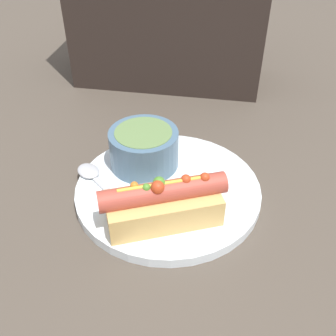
{
  "coord_description": "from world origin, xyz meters",
  "views": [
    {
      "loc": [
        0.07,
        -0.42,
        0.38
      ],
      "look_at": [
        0.0,
        0.0,
        0.05
      ],
      "focal_mm": 42.0,
      "sensor_mm": 36.0,
      "label": 1
    }
  ],
  "objects": [
    {
      "name": "hot_dog",
      "position": [
        0.01,
        -0.06,
        0.04
      ],
      "size": [
        0.16,
        0.11,
        0.07
      ],
      "rotation": [
        0.0,
        0.0,
        0.42
      ],
      "color": "#DBAD60",
      "rests_on": "dinner_plate"
    },
    {
      "name": "soup_bowl",
      "position": [
        -0.04,
        0.05,
        0.05
      ],
      "size": [
        0.1,
        0.1,
        0.06
      ],
      "color": "slate",
      "rests_on": "dinner_plate"
    },
    {
      "name": "spoon",
      "position": [
        -0.11,
        -0.0,
        0.02
      ],
      "size": [
        0.12,
        0.11,
        0.01
      ],
      "rotation": [
        0.0,
        0.0,
        2.42
      ],
      "color": "#B7B7BC",
      "rests_on": "dinner_plate"
    },
    {
      "name": "ground_plane",
      "position": [
        0.0,
        0.0,
        0.0
      ],
      "size": [
        4.0,
        4.0,
        0.0
      ],
      "primitive_type": "plane",
      "color": "#4C4238"
    },
    {
      "name": "dinner_plate",
      "position": [
        0.0,
        0.0,
        0.01
      ],
      "size": [
        0.26,
        0.26,
        0.01
      ],
      "color": "white",
      "rests_on": "ground_plane"
    }
  ]
}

